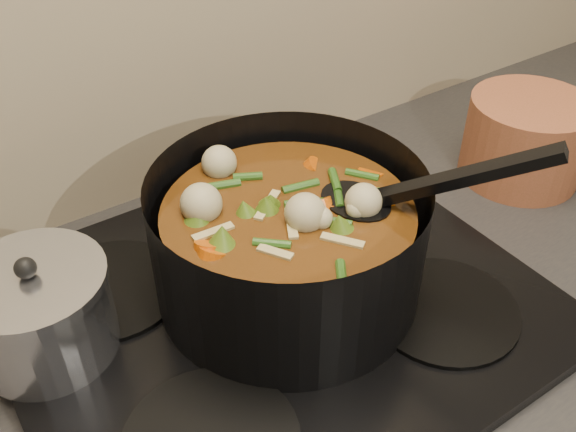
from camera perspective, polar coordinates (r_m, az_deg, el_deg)
stovetop at (r=0.80m, az=-1.19°, el=-7.95°), size 0.62×0.54×0.03m
stockpot at (r=0.76m, az=0.05°, el=-2.28°), size 0.43×0.43×0.24m
saucepan at (r=0.76m, az=-21.15°, el=-7.97°), size 0.16×0.16×0.13m
terracotta_crock at (r=1.08m, az=20.31°, el=6.42°), size 0.21×0.21×0.13m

